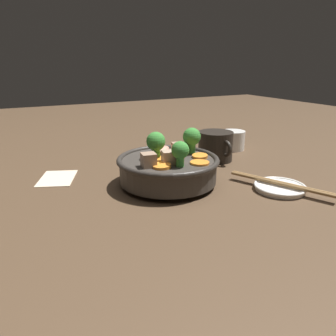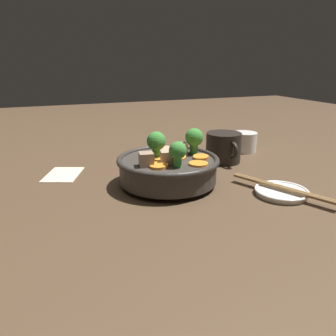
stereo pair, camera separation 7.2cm
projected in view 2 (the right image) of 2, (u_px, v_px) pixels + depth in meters
The scene contains 7 objects.
ground_plane at pixel (168, 185), 0.73m from camera, with size 3.00×3.00×0.00m, color #4C3826.
stirfry_bowl at pixel (168, 166), 0.72m from camera, with size 0.22×0.22×0.12m.
side_saucer at pixel (281, 192), 0.67m from camera, with size 0.11×0.11×0.01m.
tea_cup at pixel (245, 142), 0.99m from camera, with size 0.07×0.07×0.06m.
dark_mug at pixel (223, 148), 0.89m from camera, with size 0.12×0.09×0.08m.
napkin at pixel (63, 174), 0.80m from camera, with size 0.13×0.11×0.00m.
chopsticks_pair at pixel (282, 188), 0.67m from camera, with size 0.21×0.10×0.01m.
Camera 2 is at (0.64, -0.25, 0.27)m, focal length 35.00 mm.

